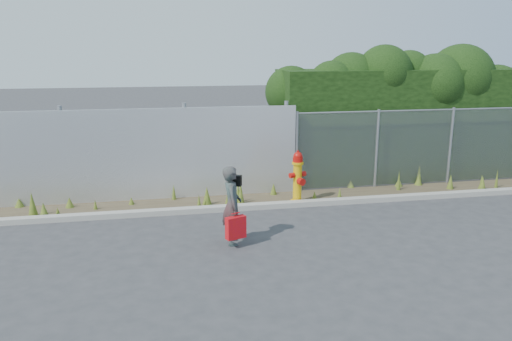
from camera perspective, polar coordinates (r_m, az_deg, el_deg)
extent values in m
plane|color=#353537|center=(9.78, 3.33, -7.55)|extent=(80.00, 80.00, 0.00)
cube|color=gray|center=(11.41, 1.09, -4.05)|extent=(16.00, 0.22, 0.12)
cube|color=#463A28|center=(11.99, 0.49, -3.43)|extent=(16.00, 1.20, 0.01)
cone|color=#465B1B|center=(11.62, -5.63, -2.96)|extent=(0.22, 0.22, 0.44)
cone|color=#465B1B|center=(12.40, 2.01, -2.17)|extent=(0.17, 0.17, 0.29)
cone|color=#465B1B|center=(12.13, -9.37, -2.51)|extent=(0.11, 0.11, 0.38)
cone|color=#465B1B|center=(12.08, 6.70, -2.91)|extent=(0.13, 0.13, 0.21)
cone|color=#465B1B|center=(11.62, -3.31, -3.42)|extent=(0.12, 0.12, 0.24)
cone|color=#465B1B|center=(13.82, 21.34, -1.26)|extent=(0.17, 0.17, 0.38)
cone|color=#465B1B|center=(11.48, -6.54, -3.53)|extent=(0.10, 0.10, 0.31)
cone|color=#465B1B|center=(14.03, 18.13, -0.47)|extent=(0.16, 0.16, 0.53)
cone|color=#465B1B|center=(12.17, -20.53, -3.49)|extent=(0.20, 0.20, 0.25)
cone|color=#465B1B|center=(11.73, -21.72, -4.41)|extent=(0.11, 0.11, 0.18)
cone|color=#465B1B|center=(13.64, 16.00, -1.38)|extent=(0.21, 0.21, 0.23)
cone|color=#465B1B|center=(11.60, -23.09, -4.28)|extent=(0.22, 0.22, 0.36)
cone|color=#465B1B|center=(14.03, 24.35, -1.27)|extent=(0.11, 0.11, 0.41)
cone|color=#465B1B|center=(11.81, -24.20, -3.59)|extent=(0.21, 0.21, 0.55)
cone|color=#465B1B|center=(11.65, -1.76, -2.66)|extent=(0.17, 0.17, 0.52)
cone|color=#465B1B|center=(11.98, -14.05, -3.44)|extent=(0.14, 0.14, 0.18)
cone|color=#465B1B|center=(11.84, -17.89, -3.77)|extent=(0.09, 0.09, 0.24)
cone|color=#465B1B|center=(13.99, 24.44, -1.40)|extent=(0.21, 0.21, 0.38)
cone|color=#465B1B|center=(12.67, -25.44, -3.39)|extent=(0.22, 0.22, 0.21)
cone|color=#465B1B|center=(11.75, -2.07, -2.59)|extent=(0.14, 0.14, 0.49)
cone|color=#465B1B|center=(13.28, 16.00, -1.16)|extent=(0.10, 0.10, 0.50)
cone|color=#465B1B|center=(14.39, 25.81, -0.89)|extent=(0.09, 0.09, 0.50)
cone|color=#465B1B|center=(13.27, 10.76, -1.53)|extent=(0.20, 0.20, 0.21)
cone|color=#465B1B|center=(12.10, 9.54, -2.71)|extent=(0.12, 0.12, 0.32)
cone|color=#465B1B|center=(13.94, 18.08, -1.12)|extent=(0.21, 0.21, 0.26)
cube|color=#B9BBC1|center=(12.11, -15.35, 1.59)|extent=(8.50, 0.08, 2.20)
cylinder|color=gray|center=(12.37, -21.10, 1.65)|extent=(0.10, 0.10, 2.30)
cylinder|color=gray|center=(12.19, -8.05, 2.28)|extent=(0.10, 0.10, 2.30)
cylinder|color=gray|center=(12.57, 3.42, 2.73)|extent=(0.10, 0.10, 2.30)
cube|color=gray|center=(13.75, 17.61, 2.43)|extent=(6.50, 0.03, 2.00)
cylinder|color=gray|center=(13.60, 17.91, 6.56)|extent=(6.50, 0.04, 0.04)
cylinder|color=gray|center=(12.54, 4.65, 2.11)|extent=(0.07, 0.07, 2.05)
cylinder|color=gray|center=(13.28, 13.63, 2.42)|extent=(0.07, 0.07, 2.05)
cylinder|color=gray|center=(14.28, 21.32, 2.64)|extent=(0.07, 0.07, 2.05)
cube|color=black|center=(14.68, 16.93, 5.15)|extent=(7.30, 1.60, 3.00)
sphere|color=black|center=(13.60, 4.04, 8.93)|extent=(1.40, 1.40, 1.40)
sphere|color=black|center=(13.48, 8.64, 9.72)|extent=(1.24, 1.24, 1.24)
sphere|color=black|center=(13.92, 10.79, 10.07)|extent=(1.51, 1.51, 1.51)
sphere|color=black|center=(14.04, 14.41, 10.77)|extent=(1.49, 1.49, 1.49)
sphere|color=black|center=(14.71, 17.03, 10.64)|extent=(1.23, 1.23, 1.23)
sphere|color=black|center=(14.75, 19.74, 9.33)|extent=(1.64, 1.64, 1.64)
sphere|color=black|center=(15.34, 22.27, 9.79)|extent=(1.86, 1.86, 1.86)
sphere|color=black|center=(15.92, 25.64, 8.17)|extent=(1.50, 1.50, 1.50)
cylinder|color=#E2AB0B|center=(11.84, 4.70, -3.56)|extent=(0.31, 0.31, 0.07)
cylinder|color=#E2AB0B|center=(11.72, 4.74, -1.50)|extent=(0.20, 0.20, 0.95)
cylinder|color=#E2AB0B|center=(11.60, 4.79, 0.86)|extent=(0.27, 0.27, 0.06)
cylinder|color=#B20F0A|center=(11.58, 4.80, 1.24)|extent=(0.23, 0.23, 0.11)
sphere|color=#B20F0A|center=(11.57, 4.80, 1.62)|extent=(0.21, 0.21, 0.21)
cylinder|color=#B20F0A|center=(11.54, 4.81, 2.16)|extent=(0.06, 0.06, 0.06)
cylinder|color=#B20F0A|center=(11.62, 4.02, -0.51)|extent=(0.11, 0.12, 0.12)
cylinder|color=#B20F0A|center=(11.71, 5.50, -0.43)|extent=(0.11, 0.12, 0.12)
cylinder|color=#B20F0A|center=(11.55, 4.96, -1.30)|extent=(0.17, 0.13, 0.17)
imported|color=#0E5E58|center=(9.23, -2.77, -3.99)|extent=(0.39, 0.56, 1.48)
cube|color=red|center=(9.12, -2.33, -6.52)|extent=(0.37, 0.14, 0.41)
cylinder|color=red|center=(9.03, -2.35, -4.89)|extent=(0.18, 0.02, 0.02)
cube|color=black|center=(9.26, -2.50, -1.15)|extent=(0.27, 0.11, 0.20)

